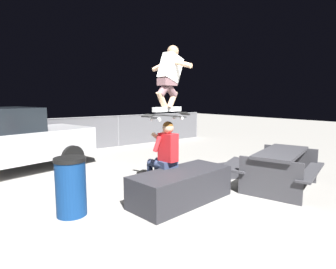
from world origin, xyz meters
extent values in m
plane|color=gray|center=(0.00, 0.00, 0.00)|extent=(40.00, 40.00, 0.00)
cube|color=#28282D|center=(0.18, -0.04, 0.27)|extent=(1.93, 0.98, 0.54)
cube|color=#2D3856|center=(0.15, 0.30, 0.60)|extent=(0.32, 0.20, 0.12)
cube|color=red|center=(0.15, 0.30, 0.91)|extent=(0.23, 0.36, 0.50)
sphere|color=tan|center=(0.15, 0.30, 1.26)|extent=(0.20, 0.20, 0.20)
sphere|color=brown|center=(0.15, 0.30, 1.28)|extent=(0.19, 0.19, 0.19)
cylinder|color=red|center=(-0.05, 0.34, 0.99)|extent=(0.20, 0.10, 0.29)
cylinder|color=tan|center=(0.02, 0.44, 1.09)|extent=(0.24, 0.09, 0.19)
cylinder|color=red|center=(0.35, 0.38, 0.99)|extent=(0.20, 0.10, 0.29)
cylinder|color=tan|center=(0.26, 0.47, 1.09)|extent=(0.24, 0.09, 0.19)
cylinder|color=#2D3856|center=(0.04, 0.49, 0.58)|extent=(0.18, 0.41, 0.14)
cylinder|color=#2D3856|center=(0.02, 0.68, 0.29)|extent=(0.11, 0.11, 0.50)
cube|color=black|center=(0.02, 0.73, 0.04)|extent=(0.13, 0.27, 0.08)
cylinder|color=#2D3856|center=(0.22, 0.50, 0.58)|extent=(0.18, 0.41, 0.14)
cylinder|color=#2D3856|center=(0.20, 0.70, 0.29)|extent=(0.11, 0.11, 0.50)
cube|color=black|center=(0.20, 0.75, 0.04)|extent=(0.13, 0.27, 0.08)
cube|color=black|center=(0.07, 0.21, 1.48)|extent=(0.82, 0.31, 0.10)
cube|color=black|center=(0.52, 0.28, 1.50)|extent=(0.15, 0.22, 0.07)
cube|color=black|center=(-0.38, 0.15, 1.50)|extent=(0.15, 0.22, 0.05)
cube|color=#99999E|center=(0.35, 0.25, 1.46)|extent=(0.09, 0.17, 0.04)
cylinder|color=white|center=(0.33, 0.34, 1.43)|extent=(0.06, 0.04, 0.05)
cylinder|color=white|center=(0.36, 0.16, 1.43)|extent=(0.06, 0.04, 0.05)
cube|color=#99999E|center=(-0.21, 0.17, 1.46)|extent=(0.09, 0.17, 0.04)
cylinder|color=white|center=(-0.22, 0.26, 1.43)|extent=(0.06, 0.04, 0.05)
cylinder|color=white|center=(-0.19, 0.08, 1.43)|extent=(0.06, 0.04, 0.05)
cube|color=white|center=(0.25, 0.24, 1.59)|extent=(0.27, 0.14, 0.08)
cube|color=white|center=(-0.11, 0.19, 1.59)|extent=(0.27, 0.14, 0.08)
cylinder|color=tan|center=(0.19, 0.23, 1.75)|extent=(0.25, 0.13, 0.31)
cylinder|color=#6B4C50|center=(0.12, 0.22, 1.95)|extent=(0.35, 0.18, 0.33)
cylinder|color=tan|center=(-0.05, 0.19, 1.75)|extent=(0.25, 0.13, 0.31)
cylinder|color=#6B4C50|center=(0.02, 0.20, 1.95)|extent=(0.35, 0.18, 0.33)
cube|color=#6B4C50|center=(0.07, 0.21, 2.05)|extent=(0.33, 0.24, 0.12)
cube|color=silver|center=(0.15, 0.22, 2.29)|extent=(0.48, 0.28, 0.52)
sphere|color=tan|center=(0.21, 0.23, 2.57)|extent=(0.20, 0.20, 0.20)
cylinder|color=tan|center=(0.14, 0.44, 2.35)|extent=(0.14, 0.45, 0.19)
cylinder|color=tan|center=(0.20, 0.01, 2.35)|extent=(0.14, 0.45, 0.19)
cube|color=#38383D|center=(2.21, 0.56, 0.03)|extent=(1.05, 0.86, 0.06)
cube|color=#38383D|center=(2.21, 0.56, 0.11)|extent=(1.02, 0.86, 0.42)
cube|color=#38383D|center=(2.21, 0.91, 0.10)|extent=(0.84, 0.19, 0.20)
cube|color=#38383D|center=(2.21, 0.21, 0.10)|extent=(0.84, 0.19, 0.20)
cube|color=#38383D|center=(2.21, -0.70, 0.72)|extent=(1.83, 1.15, 0.06)
cube|color=#38383D|center=(2.05, -0.17, 0.42)|extent=(1.70, 0.71, 0.04)
cube|color=#38383D|center=(2.36, -1.23, 0.42)|extent=(1.70, 0.71, 0.04)
cube|color=#38383D|center=(2.95, -0.48, 0.36)|extent=(0.37, 1.07, 0.72)
cube|color=#38383D|center=(1.47, -0.92, 0.36)|extent=(0.37, 1.07, 0.72)
cylinder|color=navy|center=(-1.51, 0.56, 0.42)|extent=(0.45, 0.45, 0.84)
cylinder|color=black|center=(-1.51, 0.56, 0.87)|extent=(0.47, 0.47, 0.06)
cylinder|color=slate|center=(2.00, 5.64, 0.56)|extent=(0.05, 0.05, 1.13)
cylinder|color=slate|center=(6.00, 5.64, 0.56)|extent=(0.05, 0.05, 1.13)
cylinder|color=slate|center=(0.00, 5.64, 1.13)|extent=(12.00, 0.04, 0.04)
cube|color=#59595E|center=(0.00, 5.64, 0.56)|extent=(12.00, 0.01, 1.13)
cylinder|color=black|center=(-0.91, 5.03, 0.30)|extent=(0.63, 0.35, 0.60)
cylinder|color=black|center=(-0.53, 3.38, 0.30)|extent=(0.63, 0.35, 0.60)
camera|label=1|loc=(-2.87, -3.57, 1.79)|focal=29.82mm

